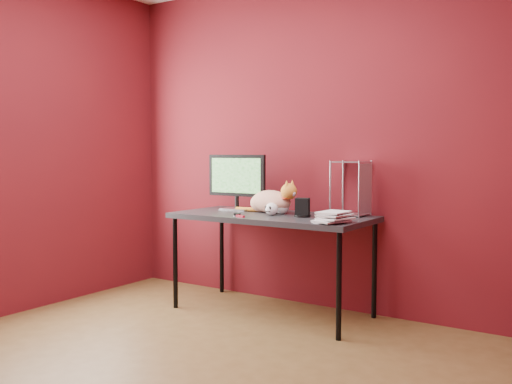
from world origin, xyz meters
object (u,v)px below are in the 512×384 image
Objects in this scene: monitor at (237,179)px; skull_mug at (272,209)px; desk at (272,221)px; speaker at (302,208)px; cat at (271,201)px; book_stack at (326,155)px.

skull_mug is (0.43, -0.16, -0.20)m from monitor.
desk is 10.97× the size of speaker.
desk is at bearing -43.38° from cat.
cat is 0.17m from skull_mug.
desk is 1.68× the size of book_stack.
cat is at bearing 143.70° from speaker.
monitor is 0.50m from skull_mug.
speaker is 0.50m from book_stack.
speaker is 0.15× the size of book_stack.
monitor reaches higher than skull_mug.
monitor is 1.00m from book_stack.
cat is 5.65× the size of skull_mug.
speaker is at bearing 19.70° from skull_mug.
skull_mug is 0.72× the size of speaker.
desk is at bearing -16.59° from monitor.
speaker is (0.27, -0.02, 0.11)m from desk.
skull_mug is (0.03, -0.06, 0.10)m from desk.
book_stack reaches higher than monitor.
skull_mug is (0.09, -0.14, -0.04)m from cat.
cat is at bearing -4.68° from monitor.
monitor is (-0.39, 0.10, 0.30)m from desk.
cat is 0.35m from speaker.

